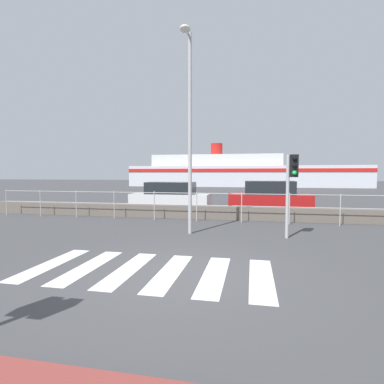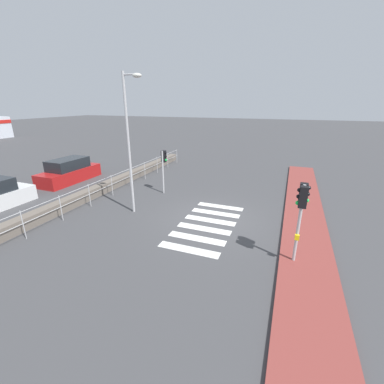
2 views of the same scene
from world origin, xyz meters
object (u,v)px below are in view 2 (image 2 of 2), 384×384
at_px(traffic_light_near, 302,204).
at_px(traffic_light_far, 164,162).
at_px(streetlamp, 130,132).
at_px(parked_car_red, 69,172).

height_order(traffic_light_near, traffic_light_far, traffic_light_near).
bearing_deg(traffic_light_far, traffic_light_near, -123.74).
distance_m(traffic_light_near, traffic_light_far, 8.95).
relative_size(traffic_light_near, traffic_light_far, 1.10).
height_order(streetlamp, parked_car_red, streetlamp).
bearing_deg(parked_car_red, traffic_light_far, -88.08).
relative_size(traffic_light_near, streetlamp, 0.44).
bearing_deg(traffic_light_near, parked_car_red, 72.14).
relative_size(traffic_light_near, parked_car_red, 0.65).
distance_m(traffic_light_far, parked_car_red, 7.33).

